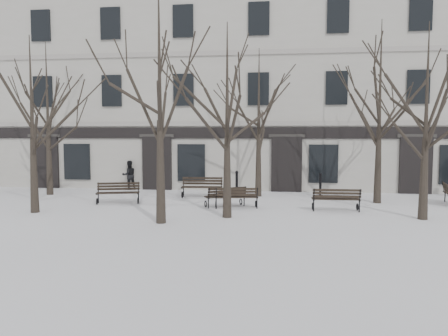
% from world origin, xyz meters
% --- Properties ---
extents(ground, '(100.00, 100.00, 0.00)m').
position_xyz_m(ground, '(0.00, 0.00, 0.00)').
color(ground, white).
rests_on(ground, ground).
extents(building, '(40.40, 10.20, 11.40)m').
position_xyz_m(building, '(0.00, 12.96, 5.52)').
color(building, '#B4B0A6').
rests_on(building, ground).
extents(tree_0, '(4.75, 4.75, 6.78)m').
position_xyz_m(tree_0, '(-6.32, 0.57, 4.24)').
color(tree_0, black).
rests_on(tree_0, ground).
extents(tree_1, '(5.85, 5.85, 8.36)m').
position_xyz_m(tree_1, '(-0.91, -0.80, 5.23)').
color(tree_1, black).
rests_on(tree_1, ground).
extents(tree_2, '(4.90, 4.90, 7.00)m').
position_xyz_m(tree_2, '(1.22, 0.48, 4.37)').
color(tree_2, black).
rests_on(tree_2, ground).
extents(tree_3, '(4.85, 4.85, 6.93)m').
position_xyz_m(tree_3, '(8.20, 0.97, 4.33)').
color(tree_3, black).
rests_on(tree_3, ground).
extents(tree_4, '(5.28, 5.28, 7.55)m').
position_xyz_m(tree_4, '(-8.33, 5.36, 4.72)').
color(tree_4, black).
rests_on(tree_4, ground).
extents(tree_5, '(5.00, 5.00, 7.14)m').
position_xyz_m(tree_5, '(2.11, 6.07, 4.46)').
color(tree_5, black).
rests_on(tree_5, ground).
extents(tree_6, '(5.58, 5.58, 7.97)m').
position_xyz_m(tree_6, '(7.43, 4.64, 4.98)').
color(tree_6, black).
rests_on(tree_6, ground).
extents(bench_0, '(1.93, 1.10, 0.92)m').
position_xyz_m(bench_0, '(-3.91, 3.10, 0.50)').
color(bench_0, black).
rests_on(bench_0, ground).
extents(bench_1, '(1.83, 0.93, 0.89)m').
position_xyz_m(bench_1, '(1.37, 2.47, 0.48)').
color(bench_1, black).
rests_on(bench_1, ground).
extents(bench_2, '(1.87, 0.71, 0.93)m').
position_xyz_m(bench_2, '(5.33, 2.25, 0.51)').
color(bench_2, black).
rests_on(bench_2, ground).
extents(bench_3, '(1.98, 0.82, 0.98)m').
position_xyz_m(bench_3, '(-0.56, 5.33, 0.53)').
color(bench_3, black).
rests_on(bench_3, ground).
extents(bench_4, '(1.76, 1.34, 0.85)m').
position_xyz_m(bench_4, '(0.88, 2.79, 0.46)').
color(bench_4, black).
rests_on(bench_4, ground).
extents(bollard_a, '(0.15, 0.15, 1.20)m').
position_xyz_m(bollard_a, '(1.00, 6.54, 0.64)').
color(bollard_a, black).
rests_on(bollard_a, ground).
extents(bollard_b, '(0.14, 0.14, 1.11)m').
position_xyz_m(bollard_b, '(5.16, 6.84, 0.59)').
color(bollard_b, black).
rests_on(bollard_b, ground).
extents(pedestrian_b, '(0.98, 0.93, 1.59)m').
position_xyz_m(pedestrian_b, '(-5.03, 7.73, 0.00)').
color(pedestrian_b, black).
rests_on(pedestrian_b, ground).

